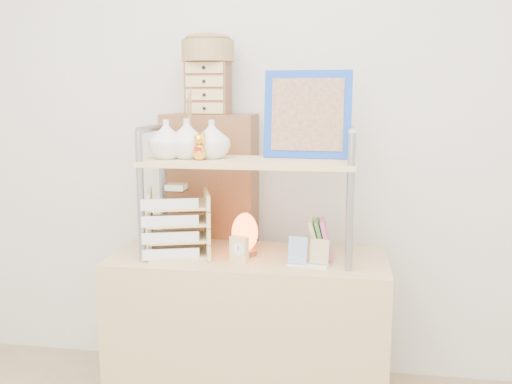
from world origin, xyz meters
TOP-DOWN VIEW (x-y plane):
  - room_shell at (0.00, 0.39)m, footprint 3.42×3.41m
  - desk at (0.00, 1.20)m, footprint 1.20×0.50m
  - cabinet at (-0.26, 1.57)m, footprint 0.45×0.24m
  - hutch at (-0.10, 1.21)m, footprint 0.90×0.34m
  - letter_tray at (-0.31, 1.17)m, footprint 0.32×0.31m
  - salt_lamp at (-0.02, 1.21)m, footprint 0.12×0.12m
  - desk_clock at (-0.02, 1.10)m, footprint 0.08×0.06m
  - postcard_stand at (0.27, 1.09)m, footprint 0.17×0.07m
  - drawer_chest at (-0.26, 1.55)m, footprint 0.20×0.16m
  - woven_basket at (-0.26, 1.55)m, footprint 0.25×0.25m

SIDE VIEW (x-z plane):
  - desk at x=0.00m, z-range 0.00..0.75m
  - cabinet at x=-0.26m, z-range 0.00..1.35m
  - postcard_stand at x=0.27m, z-range 0.72..0.84m
  - desk_clock at x=-0.02m, z-range 0.75..0.86m
  - salt_lamp at x=-0.02m, z-range 0.75..0.94m
  - letter_tray at x=-0.31m, z-range 0.72..1.03m
  - hutch at x=-0.10m, z-range 0.81..1.61m
  - drawer_chest at x=-0.26m, z-range 1.35..1.60m
  - woven_basket at x=-0.26m, z-range 1.60..1.70m
  - room_shell at x=0.00m, z-range 0.39..3.00m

